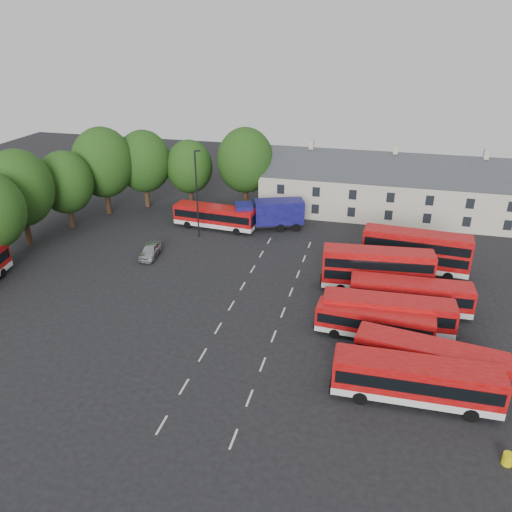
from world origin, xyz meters
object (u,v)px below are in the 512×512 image
object	(u,v)px
bus_dd_south	(377,268)
lamppost	(197,192)
silver_car	(150,251)
bus_row_a	(416,379)
box_truck	(270,213)
grit_bin	(508,459)

from	to	relation	value
bus_dd_south	lamppost	distance (m)	23.75
bus_dd_south	silver_car	size ratio (longest dim) A/B	2.44
bus_row_a	bus_dd_south	size ratio (longest dim) A/B	1.06
bus_row_a	box_truck	distance (m)	33.90
lamppost	bus_dd_south	bearing A→B (deg)	-21.57
bus_row_a	lamppost	size ratio (longest dim) A/B	1.05
bus_dd_south	box_truck	size ratio (longest dim) A/B	1.19
bus_row_a	silver_car	bearing A→B (deg)	147.24
bus_row_a	grit_bin	world-z (taller)	bus_row_a
lamppost	bus_row_a	bearing A→B (deg)	-44.36
box_truck	lamppost	distance (m)	10.04
box_truck	silver_car	distance (m)	16.40
box_truck	bus_dd_south	bearing A→B (deg)	-64.69
grit_bin	lamppost	xyz separation A→B (m)	(-30.48, 28.96, 5.43)
bus_row_a	silver_car	world-z (taller)	bus_row_a
grit_bin	lamppost	world-z (taller)	lamppost
box_truck	silver_car	bearing A→B (deg)	-154.72
silver_car	lamppost	size ratio (longest dim) A/B	0.41
bus_row_a	lamppost	bearing A→B (deg)	134.59
box_truck	lamppost	xyz separation A→B (m)	(-8.04, -4.75, 3.68)
bus_row_a	grit_bin	xyz separation A→B (m)	(5.38, -4.42, -1.54)
bus_row_a	bus_dd_south	bearing A→B (deg)	100.44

